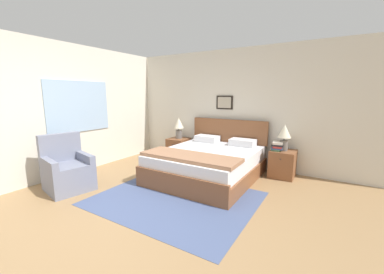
% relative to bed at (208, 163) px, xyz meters
% --- Properties ---
extents(ground_plane, '(16.00, 16.00, 0.00)m').
position_rel_bed_xyz_m(ground_plane, '(-0.21, -2.20, -0.30)').
color(ground_plane, '#99754C').
extents(wall_back, '(6.92, 0.09, 2.60)m').
position_rel_bed_xyz_m(wall_back, '(-0.21, 1.11, 1.01)').
color(wall_back, silver).
rests_on(wall_back, ground_plane).
extents(wall_left, '(0.08, 5.69, 2.60)m').
position_rel_bed_xyz_m(wall_left, '(-2.50, -0.57, 1.01)').
color(wall_left, silver).
rests_on(wall_left, ground_plane).
extents(area_rug_main, '(2.39, 1.96, 0.01)m').
position_rel_bed_xyz_m(area_rug_main, '(0.02, -1.13, -0.29)').
color(area_rug_main, '#47567F').
rests_on(area_rug_main, ground_plane).
extents(bed, '(1.77, 2.09, 1.06)m').
position_rel_bed_xyz_m(bed, '(0.00, 0.00, 0.00)').
color(bed, brown).
rests_on(bed, ground_plane).
extents(armchair, '(0.83, 0.80, 0.94)m').
position_rel_bed_xyz_m(armchair, '(-1.78, -1.78, 0.02)').
color(armchair, gray).
rests_on(armchair, ground_plane).
extents(nightstand_near_window, '(0.46, 0.51, 0.53)m').
position_rel_bed_xyz_m(nightstand_near_window, '(-1.24, 0.79, -0.03)').
color(nightstand_near_window, brown).
rests_on(nightstand_near_window, ground_plane).
extents(nightstand_by_door, '(0.46, 0.51, 0.53)m').
position_rel_bed_xyz_m(nightstand_by_door, '(1.24, 0.79, -0.03)').
color(nightstand_by_door, brown).
rests_on(nightstand_by_door, ground_plane).
extents(table_lamp_near_window, '(0.25, 0.25, 0.51)m').
position_rel_bed_xyz_m(table_lamp_near_window, '(-1.24, 0.81, 0.55)').
color(table_lamp_near_window, slate).
rests_on(table_lamp_near_window, nightstand_near_window).
extents(table_lamp_by_door, '(0.25, 0.25, 0.51)m').
position_rel_bed_xyz_m(table_lamp_by_door, '(1.24, 0.81, 0.55)').
color(table_lamp_by_door, slate).
rests_on(table_lamp_by_door, nightstand_by_door).
extents(book_thick_bottom, '(0.19, 0.26, 0.03)m').
position_rel_bed_xyz_m(book_thick_bottom, '(1.14, 0.74, 0.25)').
color(book_thick_bottom, '#4C7551').
rests_on(book_thick_bottom, nightstand_by_door).
extents(book_hardcover_middle, '(0.21, 0.25, 0.03)m').
position_rel_bed_xyz_m(book_hardcover_middle, '(1.14, 0.74, 0.28)').
color(book_hardcover_middle, '#335693').
rests_on(book_hardcover_middle, book_thick_bottom).
extents(book_novel_upper, '(0.20, 0.28, 0.03)m').
position_rel_bed_xyz_m(book_novel_upper, '(1.14, 0.74, 0.31)').
color(book_novel_upper, '#B7332D').
rests_on(book_novel_upper, book_hardcover_middle).
extents(book_slim_near_top, '(0.24, 0.25, 0.04)m').
position_rel_bed_xyz_m(book_slim_near_top, '(1.14, 0.74, 0.35)').
color(book_slim_near_top, '#232328').
rests_on(book_slim_near_top, book_novel_upper).
extents(book_paperback_top, '(0.21, 0.25, 0.04)m').
position_rel_bed_xyz_m(book_paperback_top, '(1.14, 0.74, 0.39)').
color(book_paperback_top, silver).
rests_on(book_paperback_top, book_slim_near_top).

